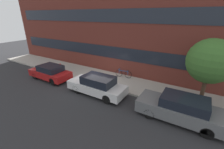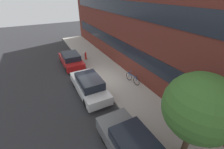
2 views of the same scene
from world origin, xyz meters
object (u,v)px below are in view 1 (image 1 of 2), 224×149
(parked_car_white, at_px, (97,85))
(parked_car_red, at_px, (50,72))
(parked_car_grey, at_px, (180,109))
(fire_hydrant, at_px, (61,67))
(bicycle, at_px, (123,73))
(street_tree, at_px, (210,61))

(parked_car_white, bearing_deg, parked_car_red, 0.00)
(parked_car_red, distance_m, parked_car_grey, 10.72)
(parked_car_red, distance_m, fire_hydrant, 1.81)
(parked_car_grey, distance_m, fire_hydrant, 11.50)
(parked_car_red, xyz_separation_m, parked_car_white, (5.17, 0.00, 0.05))
(parked_car_white, height_order, parked_car_grey, parked_car_grey)
(parked_car_red, xyz_separation_m, fire_hydrant, (-0.65, 1.69, -0.12))
(parked_car_white, distance_m, bicycle, 3.45)
(parked_car_white, relative_size, fire_hydrant, 5.73)
(bicycle, height_order, street_tree, street_tree)
(parked_car_red, bearing_deg, parked_car_white, -180.00)
(parked_car_red, bearing_deg, parked_car_grey, -180.00)
(parked_car_white, bearing_deg, fire_hydrant, -16.17)
(parked_car_grey, relative_size, bicycle, 2.91)
(parked_car_white, relative_size, parked_car_grey, 0.97)
(parked_car_red, xyz_separation_m, bicycle, (5.52, 3.43, -0.13))
(parked_car_red, distance_m, street_tree, 12.00)
(street_tree, bearing_deg, parked_car_grey, -116.39)
(street_tree, bearing_deg, parked_car_white, -164.36)
(parked_car_red, relative_size, bicycle, 2.54)
(parked_car_red, height_order, bicycle, parked_car_red)
(parked_car_white, relative_size, street_tree, 1.04)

